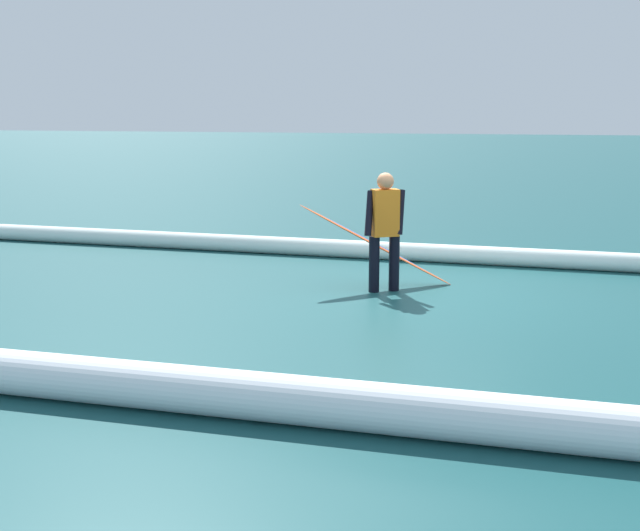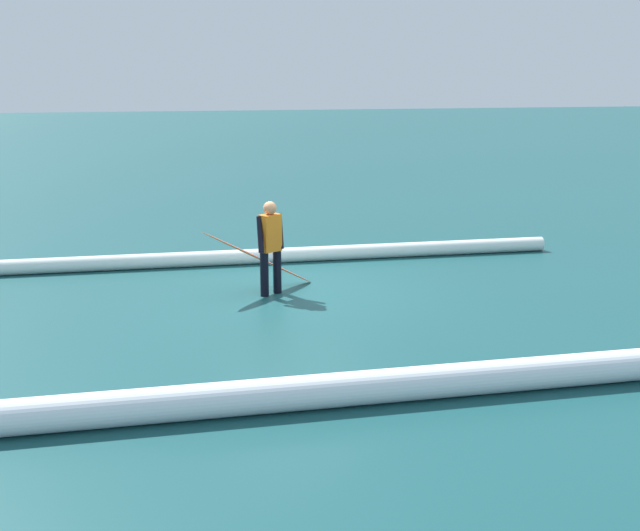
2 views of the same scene
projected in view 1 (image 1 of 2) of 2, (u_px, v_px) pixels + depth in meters
name	position (u px, v px, depth m)	size (l,w,h in m)	color
ground_plane	(421.00, 292.00, 10.85)	(134.24, 134.24, 0.00)	#17474A
surfer	(385.00, 225.00, 10.73)	(0.46, 0.48, 1.56)	black
surfboard	(377.00, 245.00, 11.07)	(2.06, 1.00, 1.16)	#E55926
wave_crest_foreground	(266.00, 245.00, 13.70)	(0.29, 0.29, 16.95)	white
wave_crest_midground	(354.00, 406.00, 6.17)	(0.38, 0.38, 14.84)	white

